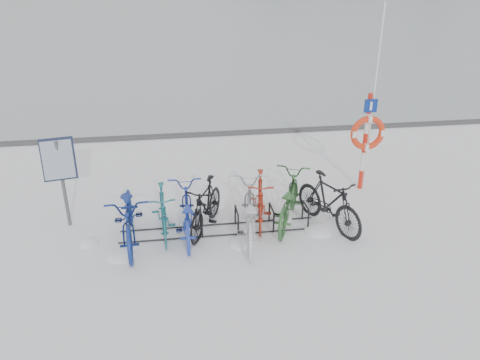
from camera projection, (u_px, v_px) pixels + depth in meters
ground at (219, 231)px, 9.54m from camera, size 900.00×900.00×0.00m
quay_edge at (200, 135)px, 14.83m from camera, size 400.00×0.25×0.10m
bike_rack at (219, 223)px, 9.47m from camera, size 4.00×0.48×0.46m
info_board at (59, 164)px, 9.17m from camera, size 0.67×0.35×1.91m
lifebuoy_station at (367, 133)px, 10.73m from camera, size 0.82×0.23×4.25m
bike_0 at (129, 214)px, 8.97m from camera, size 0.94×2.29×1.17m
bike_1 at (163, 210)px, 9.26m from camera, size 0.56×1.71×1.01m
bike_2 at (186, 211)px, 9.22m from camera, size 0.72×1.98×1.03m
bike_3 at (206, 205)px, 9.42m from camera, size 1.18×1.84×1.08m
bike_4 at (249, 212)px, 9.07m from camera, size 1.08×2.29×1.15m
bike_5 at (260, 198)px, 9.71m from camera, size 0.81×1.84×1.07m
bike_6 at (288, 198)px, 9.69m from camera, size 1.47×2.17×1.08m
bike_7 at (329, 201)px, 9.51m from camera, size 1.26×1.97×1.15m
snow_drifts at (248, 234)px, 9.43m from camera, size 5.57×1.65×0.21m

